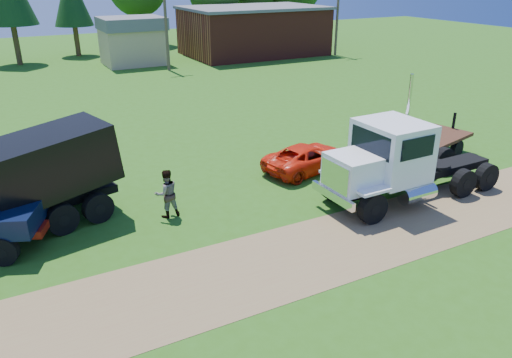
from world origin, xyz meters
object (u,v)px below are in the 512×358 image
orange_pickup (308,158)px  white_semi_tractor (392,162)px  black_dump_truck (6,183)px  flatbed_trailer (415,148)px

orange_pickup → white_semi_tractor: bearing=-178.4°
white_semi_tractor → black_dump_truck: white_semi_tractor is taller
white_semi_tractor → flatbed_trailer: white_semi_tractor is taller
flatbed_trailer → black_dump_truck: bearing=161.1°
orange_pickup → flatbed_trailer: 5.60m
black_dump_truck → flatbed_trailer: (18.50, -1.50, -1.24)m
flatbed_trailer → orange_pickup: bearing=147.1°
black_dump_truck → orange_pickup: bearing=-12.8°
white_semi_tractor → flatbed_trailer: bearing=33.0°
orange_pickup → flatbed_trailer: bearing=-120.3°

